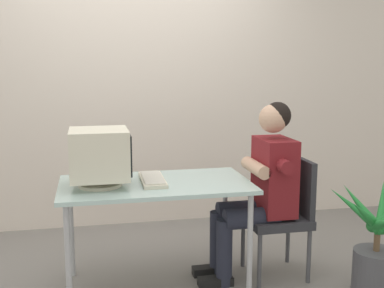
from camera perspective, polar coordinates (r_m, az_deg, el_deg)
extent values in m
plane|color=gray|center=(3.46, -4.18, -16.30)|extent=(12.00, 12.00, 0.00)
cube|color=beige|center=(4.54, -3.12, 9.45)|extent=(8.00, 0.10, 3.00)
cylinder|color=#B7B7BC|center=(3.03, -14.41, -13.23)|extent=(0.04, 0.04, 0.70)
cylinder|color=#B7B7BC|center=(3.18, 6.85, -11.85)|extent=(0.04, 0.04, 0.70)
cylinder|color=#B7B7BC|center=(3.57, -14.07, -9.66)|extent=(0.04, 0.04, 0.70)
cylinder|color=#B7B7BC|center=(3.70, 3.92, -8.69)|extent=(0.04, 0.04, 0.70)
cube|color=silver|center=(3.21, -4.34, -4.79)|extent=(1.25, 0.70, 0.03)
cylinder|color=beige|center=(3.16, -10.78, -4.73)|extent=(0.27, 0.27, 0.02)
cylinder|color=beige|center=(3.16, -10.80, -4.24)|extent=(0.06, 0.06, 0.04)
cube|color=beige|center=(3.12, -10.90, -1.14)|extent=(0.37, 0.37, 0.31)
cube|color=black|center=(3.13, -7.45, -1.01)|extent=(0.01, 0.32, 0.26)
cube|color=beige|center=(3.24, -4.68, -4.23)|extent=(0.16, 0.42, 0.02)
cube|color=beige|center=(3.23, -4.68, -3.96)|extent=(0.14, 0.38, 0.01)
cylinder|color=#4C4C51|center=(3.38, 7.98, -13.47)|extent=(0.03, 0.03, 0.39)
cylinder|color=#4C4C51|center=(3.51, 13.63, -12.75)|extent=(0.03, 0.03, 0.39)
cylinder|color=#4C4C51|center=(3.69, 6.04, -11.38)|extent=(0.03, 0.03, 0.39)
cylinder|color=#4C4C51|center=(3.81, 11.26, -10.82)|extent=(0.03, 0.03, 0.39)
cube|color=#2D2D33|center=(3.52, 9.83, -8.70)|extent=(0.42, 0.42, 0.06)
cube|color=#2D2D33|center=(3.53, 12.80, -4.87)|extent=(0.04, 0.38, 0.40)
cube|color=maroon|center=(3.42, 9.67, -3.72)|extent=(0.22, 0.36, 0.53)
sphere|color=tan|center=(3.35, 9.54, 2.99)|extent=(0.20, 0.20, 0.20)
sphere|color=black|center=(3.36, 10.03, 3.33)|extent=(0.19, 0.19, 0.19)
cylinder|color=#262838|center=(3.35, 7.05, -8.66)|extent=(0.38, 0.14, 0.14)
cylinder|color=#262838|center=(3.51, 6.08, -7.78)|extent=(0.38, 0.14, 0.14)
cylinder|color=#262838|center=(3.37, 3.83, -12.68)|extent=(0.11, 0.11, 0.47)
cylinder|color=#262838|center=(3.54, 3.01, -11.60)|extent=(0.11, 0.11, 0.47)
cube|color=black|center=(3.44, 2.79, -15.89)|extent=(0.24, 0.09, 0.06)
cube|color=black|center=(3.60, 2.03, -14.69)|extent=(0.24, 0.09, 0.06)
cylinder|color=maroon|center=(3.20, 10.80, -2.56)|extent=(0.09, 0.14, 0.09)
cylinder|color=maroon|center=(3.59, 8.17, -1.18)|extent=(0.09, 0.14, 0.09)
cylinder|color=tan|center=(3.36, 7.48, -2.76)|extent=(0.09, 0.36, 0.09)
cylinder|color=#4C4C51|center=(3.51, 20.77, -13.94)|extent=(0.29, 0.29, 0.30)
cylinder|color=brown|center=(3.42, 21.01, -10.31)|extent=(0.04, 0.04, 0.18)
cone|color=#258236|center=(3.49, 21.51, -6.73)|extent=(0.28, 0.33, 0.35)
cone|color=#258236|center=(3.45, 19.32, -6.99)|extent=(0.18, 0.38, 0.31)
cone|color=#258236|center=(3.37, 18.82, -7.33)|extent=(0.35, 0.28, 0.32)
cone|color=#258236|center=(3.25, 19.88, -7.98)|extent=(0.37, 0.24, 0.32)
cone|color=#258236|center=(3.23, 21.77, -8.67)|extent=(0.18, 0.40, 0.27)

